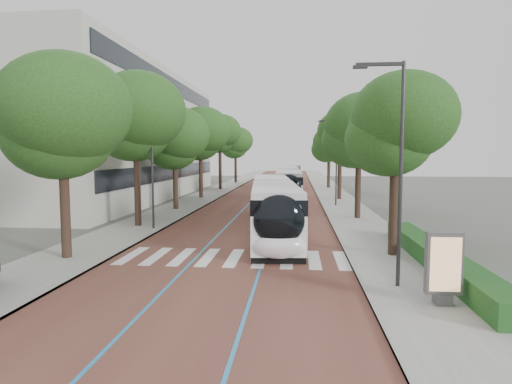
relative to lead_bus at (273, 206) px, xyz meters
The scene contains 22 objects.
ground 8.62m from the lead_bus, 101.08° to the right, with size 160.00×160.00×0.00m, color #51544C.
road 31.77m from the lead_bus, 92.94° to the left, with size 11.00×140.00×0.02m, color brown.
sidewalk_left 33.02m from the lead_bus, 106.07° to the left, with size 4.00×140.00×0.12m, color gray.
sidewalk_right 32.27m from the lead_bus, 79.50° to the left, with size 4.00×140.00×0.12m, color gray.
kerb_left 32.54m from the lead_bus, 102.85° to the left, with size 0.20×140.00×0.14m, color gray.
kerb_right 31.98m from the lead_bus, 82.86° to the left, with size 0.20×140.00×0.14m, color gray.
zebra_crossing 7.62m from the lead_bus, 101.05° to the right, with size 10.55×3.60×0.01m.
lane_line_left 31.89m from the lead_bus, 95.82° to the left, with size 0.12×126.00×0.01m, color teal.
lane_line_right 31.73m from the lead_bus, 90.05° to the left, with size 0.12×126.00×0.01m, color teal.
office_building 29.36m from the lead_bus, 136.98° to the left, with size 18.11×40.00×14.00m.
hedge 11.23m from the lead_bus, 48.04° to the right, with size 1.20×14.00×0.80m, color #17441A.
streetlight_near 12.77m from the lead_bus, 66.19° to the right, with size 1.82×0.20×8.00m.
streetlight_far 14.92m from the lead_bus, 69.97° to the left, with size 1.82×0.20×8.00m.
lamp_post_left 8.13m from the lead_bus, behind, with size 0.14×0.14×8.00m, color #2B2B2D.
trees_left 18.40m from the lead_bus, 121.10° to the left, with size 6.12×60.71×9.79m.
trees_right 16.40m from the lead_bus, 67.25° to the left, with size 5.80×47.04×9.10m.
lead_bus is the anchor object (origin of this frame).
bus_queued_0 16.39m from the lead_bus, 87.74° to the left, with size 2.82×12.45×3.20m.
bus_queued_1 29.52m from the lead_bus, 89.34° to the left, with size 3.06×12.50×3.20m.
bus_queued_2 42.29m from the lead_bus, 89.19° to the left, with size 2.63×12.42×3.20m.
bus_queued_3 55.75m from the lead_bus, 89.03° to the left, with size 2.83×12.46×3.20m.
ad_panel 14.54m from the lead_bus, 65.03° to the right, with size 1.12×0.44×2.32m.
Camera 1 is at (3.12, -18.60, 4.87)m, focal length 30.00 mm.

